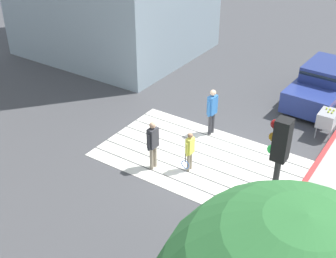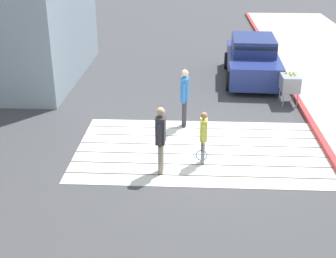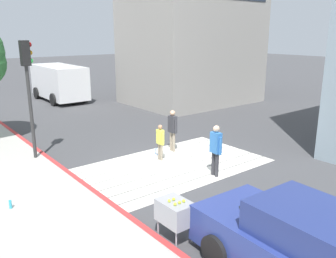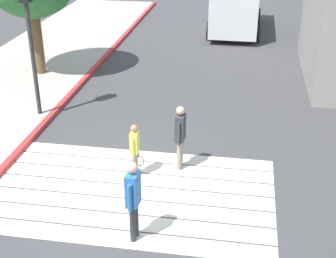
% 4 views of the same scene
% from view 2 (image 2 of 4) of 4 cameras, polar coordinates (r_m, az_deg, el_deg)
% --- Properties ---
extents(ground_plane, '(120.00, 120.00, 0.00)m').
position_cam_2_polar(ground_plane, '(12.11, 3.98, -2.58)').
color(ground_plane, '#424244').
extents(crosswalk_stripes, '(6.40, 3.80, 0.01)m').
position_cam_2_polar(crosswalk_stripes, '(12.10, 3.99, -2.55)').
color(crosswalk_stripes, silver).
rests_on(crosswalk_stripes, ground).
extents(curb_painted, '(0.16, 40.00, 0.13)m').
position_cam_2_polar(curb_painted, '(12.58, 18.97, -2.51)').
color(curb_painted, '#BC3333').
rests_on(curb_painted, ground).
extents(car_parked_near_curb, '(2.12, 4.37, 1.57)m').
position_cam_2_polar(car_parked_near_curb, '(17.80, 10.30, 8.31)').
color(car_parked_near_curb, navy).
rests_on(car_parked_near_curb, ground).
extents(tennis_ball_cart, '(0.56, 0.80, 1.02)m').
position_cam_2_polar(tennis_ball_cart, '(15.52, 14.69, 5.49)').
color(tennis_ball_cart, '#99999E').
rests_on(tennis_ball_cart, ground).
extents(pedestrian_adult_lead, '(0.23, 0.48, 1.64)m').
position_cam_2_polar(pedestrian_adult_lead, '(10.61, -0.90, -0.80)').
color(pedestrian_adult_lead, gray).
rests_on(pedestrian_adult_lead, ground).
extents(pedestrian_adult_trailing, '(0.24, 0.50, 1.69)m').
position_cam_2_polar(pedestrian_adult_trailing, '(13.16, 2.04, 4.32)').
color(pedestrian_adult_trailing, '#333338').
rests_on(pedestrian_adult_trailing, ground).
extents(pedestrian_child_with_racket, '(0.28, 0.40, 1.33)m').
position_cam_2_polar(pedestrian_child_with_racket, '(11.14, 4.35, -0.74)').
color(pedestrian_child_with_racket, gray).
rests_on(pedestrian_child_with_racket, ground).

